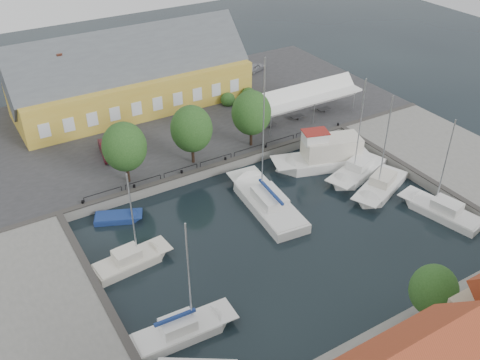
{
  "coord_description": "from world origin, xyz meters",
  "views": [
    {
      "loc": [
        -22.18,
        -30.84,
        29.44
      ],
      "look_at": [
        0.0,
        6.0,
        1.5
      ],
      "focal_mm": 40.0,
      "sensor_mm": 36.0,
      "label": 1
    }
  ],
  "objects_px": {
    "tent_canopy": "(305,97)",
    "trawler": "(326,157)",
    "car_red": "(108,150)",
    "east_boat_c": "(442,213)",
    "launch_nw": "(118,219)",
    "west_boat_b": "(131,262)",
    "warehouse": "(126,80)",
    "east_boat_a": "(357,172)",
    "west_boat_d": "(183,332)",
    "car_silver": "(254,67)",
    "east_boat_b": "(381,188)",
    "center_sailboat": "(267,204)"
  },
  "relations": [
    {
      "from": "tent_canopy",
      "to": "trawler",
      "type": "xyz_separation_m",
      "value": [
        -3.6,
        -8.71,
        -2.67
      ]
    },
    {
      "from": "east_boat_b",
      "to": "launch_nw",
      "type": "height_order",
      "value": "east_boat_b"
    },
    {
      "from": "west_boat_b",
      "to": "launch_nw",
      "type": "xyz_separation_m",
      "value": [
        1.19,
        6.37,
        -0.17
      ]
    },
    {
      "from": "warehouse",
      "to": "east_boat_b",
      "type": "distance_m",
      "value": 32.8
    },
    {
      "from": "east_boat_b",
      "to": "west_boat_b",
      "type": "bearing_deg",
      "value": 174.6
    },
    {
      "from": "east_boat_a",
      "to": "east_boat_b",
      "type": "bearing_deg",
      "value": -89.69
    },
    {
      "from": "east_boat_b",
      "to": "east_boat_c",
      "type": "relative_size",
      "value": 1.09
    },
    {
      "from": "car_red",
      "to": "east_boat_b",
      "type": "height_order",
      "value": "east_boat_b"
    },
    {
      "from": "west_boat_d",
      "to": "trawler",
      "type": "bearing_deg",
      "value": 29.17
    },
    {
      "from": "west_boat_d",
      "to": "east_boat_c",
      "type": "bearing_deg",
      "value": 0.8
    },
    {
      "from": "tent_canopy",
      "to": "east_boat_a",
      "type": "relative_size",
      "value": 1.23
    },
    {
      "from": "car_red",
      "to": "east_boat_c",
      "type": "height_order",
      "value": "east_boat_c"
    },
    {
      "from": "warehouse",
      "to": "car_red",
      "type": "bearing_deg",
      "value": -121.23
    },
    {
      "from": "trawler",
      "to": "west_boat_b",
      "type": "xyz_separation_m",
      "value": [
        -23.32,
        -4.1,
        -0.76
      ]
    },
    {
      "from": "west_boat_d",
      "to": "east_boat_b",
      "type": "bearing_deg",
      "value": 14.4
    },
    {
      "from": "east_boat_b",
      "to": "launch_nw",
      "type": "distance_m",
      "value": 25.37
    },
    {
      "from": "east_boat_c",
      "to": "west_boat_d",
      "type": "relative_size",
      "value": 0.99
    },
    {
      "from": "warehouse",
      "to": "tent_canopy",
      "type": "height_order",
      "value": "warehouse"
    },
    {
      "from": "warehouse",
      "to": "launch_nw",
      "type": "height_order",
      "value": "warehouse"
    },
    {
      "from": "east_boat_a",
      "to": "tent_canopy",
      "type": "bearing_deg",
      "value": 80.74
    },
    {
      "from": "east_boat_a",
      "to": "west_boat_b",
      "type": "bearing_deg",
      "value": -177.71
    },
    {
      "from": "tent_canopy",
      "to": "east_boat_b",
      "type": "distance_m",
      "value": 15.67
    },
    {
      "from": "tent_canopy",
      "to": "car_red",
      "type": "height_order",
      "value": "tent_canopy"
    },
    {
      "from": "car_red",
      "to": "west_boat_b",
      "type": "bearing_deg",
      "value": -94.83
    },
    {
      "from": "west_boat_d",
      "to": "car_silver",
      "type": "bearing_deg",
      "value": 51.57
    },
    {
      "from": "east_boat_b",
      "to": "warehouse",
      "type": "bearing_deg",
      "value": 116.84
    },
    {
      "from": "warehouse",
      "to": "car_silver",
      "type": "distance_m",
      "value": 19.62
    },
    {
      "from": "west_boat_b",
      "to": "tent_canopy",
      "type": "bearing_deg",
      "value": 25.44
    },
    {
      "from": "launch_nw",
      "to": "west_boat_b",
      "type": "bearing_deg",
      "value": -100.62
    },
    {
      "from": "center_sailboat",
      "to": "east_boat_b",
      "type": "bearing_deg",
      "value": -16.72
    },
    {
      "from": "center_sailboat",
      "to": "east_boat_c",
      "type": "bearing_deg",
      "value": -35.41
    },
    {
      "from": "warehouse",
      "to": "east_boat_b",
      "type": "bearing_deg",
      "value": -63.16
    },
    {
      "from": "warehouse",
      "to": "trawler",
      "type": "distance_m",
      "value": 26.26
    },
    {
      "from": "east_boat_a",
      "to": "east_boat_b",
      "type": "height_order",
      "value": "east_boat_a"
    },
    {
      "from": "car_silver",
      "to": "west_boat_d",
      "type": "distance_m",
      "value": 47.09
    },
    {
      "from": "tent_canopy",
      "to": "west_boat_d",
      "type": "xyz_separation_m",
      "value": [
        -26.5,
        -21.49,
        -3.41
      ]
    },
    {
      "from": "warehouse",
      "to": "east_boat_a",
      "type": "relative_size",
      "value": 2.52
    },
    {
      "from": "tent_canopy",
      "to": "center_sailboat",
      "type": "xyz_separation_m",
      "value": [
        -13.05,
        -11.83,
        -3.32
      ]
    },
    {
      "from": "east_boat_c",
      "to": "launch_nw",
      "type": "height_order",
      "value": "east_boat_c"
    },
    {
      "from": "east_boat_b",
      "to": "east_boat_c",
      "type": "distance_m",
      "value": 6.25
    },
    {
      "from": "center_sailboat",
      "to": "trawler",
      "type": "relative_size",
      "value": 1.35
    },
    {
      "from": "car_silver",
      "to": "east_boat_a",
      "type": "relative_size",
      "value": 0.32
    },
    {
      "from": "trawler",
      "to": "west_boat_d",
      "type": "distance_m",
      "value": 26.23
    },
    {
      "from": "trawler",
      "to": "east_boat_a",
      "type": "height_order",
      "value": "east_boat_a"
    },
    {
      "from": "car_silver",
      "to": "car_red",
      "type": "xyz_separation_m",
      "value": [
        -25.72,
        -12.03,
        0.09
      ]
    },
    {
      "from": "car_red",
      "to": "west_boat_d",
      "type": "bearing_deg",
      "value": -89.17
    },
    {
      "from": "car_red",
      "to": "center_sailboat",
      "type": "distance_m",
      "value": 18.18
    },
    {
      "from": "trawler",
      "to": "east_boat_c",
      "type": "relative_size",
      "value": 1.09
    },
    {
      "from": "tent_canopy",
      "to": "trawler",
      "type": "relative_size",
      "value": 1.28
    },
    {
      "from": "center_sailboat",
      "to": "east_boat_a",
      "type": "bearing_deg",
      "value": 0.08
    }
  ]
}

